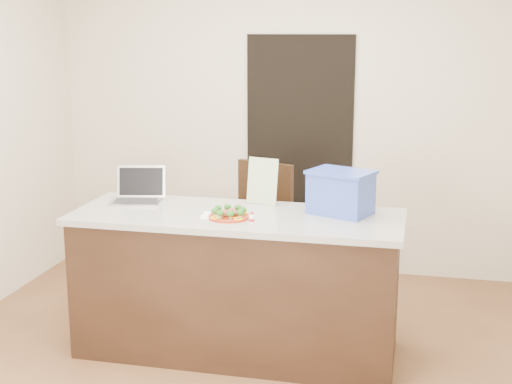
% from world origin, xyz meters
% --- Properties ---
extents(ground, '(4.00, 4.00, 0.00)m').
position_xyz_m(ground, '(0.00, 0.00, 0.00)').
color(ground, brown).
rests_on(ground, ground).
extents(room_shell, '(4.00, 4.00, 4.00)m').
position_xyz_m(room_shell, '(0.00, 0.00, 1.62)').
color(room_shell, white).
rests_on(room_shell, ground).
extents(doorway, '(0.90, 0.02, 2.00)m').
position_xyz_m(doorway, '(0.10, 1.98, 1.00)').
color(doorway, black).
rests_on(doorway, ground).
extents(island, '(2.06, 0.76, 0.92)m').
position_xyz_m(island, '(0.00, 0.25, 0.46)').
color(island, black).
rests_on(island, ground).
extents(plate, '(0.25, 0.25, 0.02)m').
position_xyz_m(plate, '(-0.02, 0.14, 0.93)').
color(plate, maroon).
rests_on(plate, island).
extents(meatballs, '(0.10, 0.10, 0.04)m').
position_xyz_m(meatballs, '(-0.02, 0.14, 0.95)').
color(meatballs, brown).
rests_on(meatballs, plate).
extents(broccoli, '(0.20, 0.20, 0.04)m').
position_xyz_m(broccoli, '(-0.02, 0.14, 0.97)').
color(broccoli, '#194B14').
rests_on(broccoli, plate).
extents(pepper_rings, '(0.21, 0.21, 0.01)m').
position_xyz_m(pepper_rings, '(-0.02, 0.14, 0.94)').
color(pepper_rings, yellow).
rests_on(pepper_rings, plate).
extents(napkin, '(0.19, 0.19, 0.01)m').
position_xyz_m(napkin, '(-0.11, 0.17, 0.92)').
color(napkin, white).
rests_on(napkin, island).
extents(fork, '(0.04, 0.16, 0.00)m').
position_xyz_m(fork, '(-0.13, 0.18, 0.93)').
color(fork, '#AFB0B4').
rests_on(fork, napkin).
extents(knife, '(0.06, 0.22, 0.01)m').
position_xyz_m(knife, '(-0.08, 0.15, 0.93)').
color(knife, silver).
rests_on(knife, napkin).
extents(yogurt_bottle, '(0.03, 0.03, 0.07)m').
position_xyz_m(yogurt_bottle, '(0.14, 0.05, 0.95)').
color(yogurt_bottle, white).
rests_on(yogurt_bottle, island).
extents(laptop, '(0.36, 0.32, 0.23)m').
position_xyz_m(laptop, '(-0.72, 0.43, 0.98)').
color(laptop, '#A2A3A7').
rests_on(laptop, island).
extents(leaflet, '(0.22, 0.10, 0.30)m').
position_xyz_m(leaflet, '(0.10, 0.54, 1.07)').
color(leaflet, silver).
rests_on(leaflet, island).
extents(blue_box, '(0.45, 0.39, 0.27)m').
position_xyz_m(blue_box, '(0.63, 0.40, 1.06)').
color(blue_box, '#314BB4').
rests_on(blue_box, island).
extents(chair, '(0.61, 0.62, 1.07)m').
position_xyz_m(chair, '(-0.03, 1.12, 0.61)').
color(chair, black).
rests_on(chair, ground).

